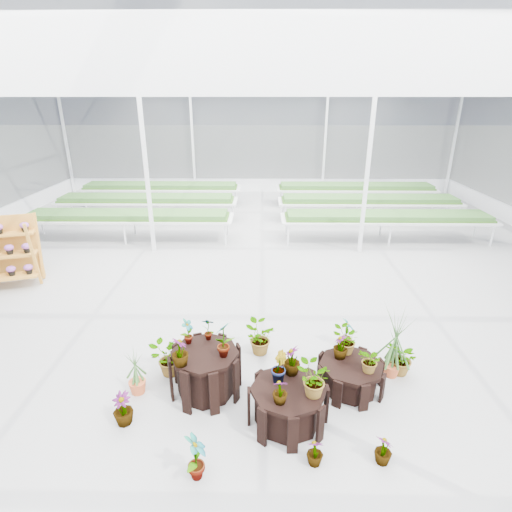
{
  "coord_description": "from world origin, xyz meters",
  "views": [
    {
      "loc": [
        0.14,
        -6.89,
        4.2
      ],
      "look_at": [
        0.04,
        0.36,
        1.3
      ],
      "focal_mm": 28.0,
      "sensor_mm": 36.0,
      "label": 1
    }
  ],
  "objects_px": {
    "shelf_rack": "(2,253)",
    "plinth_low": "(350,376)",
    "plinth_mid": "(288,405)",
    "plinth_tall": "(206,372)"
  },
  "relations": [
    {
      "from": "plinth_mid",
      "to": "shelf_rack",
      "type": "relative_size",
      "value": 0.65
    },
    {
      "from": "plinth_mid",
      "to": "plinth_low",
      "type": "height_order",
      "value": "plinth_mid"
    },
    {
      "from": "plinth_tall",
      "to": "plinth_low",
      "type": "relative_size",
      "value": 1.05
    },
    {
      "from": "plinth_mid",
      "to": "shelf_rack",
      "type": "xyz_separation_m",
      "value": [
        -6.41,
        4.24,
        0.53
      ]
    },
    {
      "from": "plinth_tall",
      "to": "plinth_mid",
      "type": "xyz_separation_m",
      "value": [
        1.2,
        -0.6,
        -0.07
      ]
    },
    {
      "from": "plinth_low",
      "to": "shelf_rack",
      "type": "bearing_deg",
      "value": 154.47
    },
    {
      "from": "shelf_rack",
      "to": "plinth_mid",
      "type": "bearing_deg",
      "value": -50.17
    },
    {
      "from": "shelf_rack",
      "to": "plinth_low",
      "type": "bearing_deg",
      "value": -42.22
    },
    {
      "from": "plinth_low",
      "to": "shelf_rack",
      "type": "distance_m",
      "value": 8.23
    },
    {
      "from": "plinth_tall",
      "to": "shelf_rack",
      "type": "distance_m",
      "value": 6.37
    }
  ]
}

